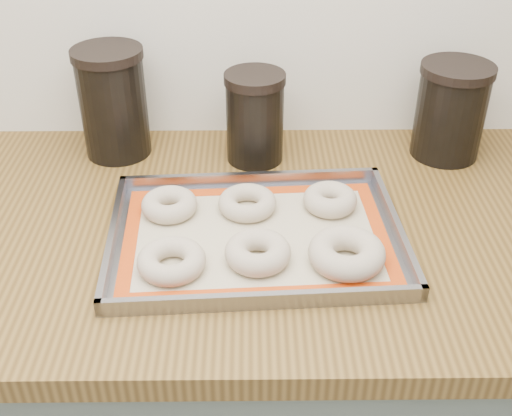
{
  "coord_description": "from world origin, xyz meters",
  "views": [
    {
      "loc": [
        -0.05,
        0.8,
        1.52
      ],
      "look_at": [
        -0.04,
        1.62,
        0.96
      ],
      "focal_mm": 45.0,
      "sensor_mm": 36.0,
      "label": 1
    }
  ],
  "objects_px": {
    "bagel_front_mid": "(258,252)",
    "canister_right": "(451,111)",
    "bagel_back_mid": "(247,203)",
    "bagel_back_right": "(330,200)",
    "bagel_front_right": "(347,253)",
    "bagel_back_left": "(169,205)",
    "canister_left": "(113,102)",
    "canister_mid": "(255,117)",
    "bagel_front_left": "(171,261)",
    "baking_tray": "(256,236)"
  },
  "relations": [
    {
      "from": "baking_tray",
      "to": "bagel_front_left",
      "type": "xyz_separation_m",
      "value": [
        -0.13,
        -0.08,
        0.01
      ]
    },
    {
      "from": "bagel_front_left",
      "to": "bagel_back_left",
      "type": "xyz_separation_m",
      "value": [
        -0.02,
        0.15,
        0.0
      ]
    },
    {
      "from": "bagel_front_right",
      "to": "canister_left",
      "type": "distance_m",
      "value": 0.54
    },
    {
      "from": "bagel_front_right",
      "to": "bagel_back_mid",
      "type": "xyz_separation_m",
      "value": [
        -0.15,
        0.14,
        -0.0
      ]
    },
    {
      "from": "bagel_front_right",
      "to": "bagel_back_right",
      "type": "height_order",
      "value": "bagel_front_right"
    },
    {
      "from": "bagel_back_left",
      "to": "canister_left",
      "type": "distance_m",
      "value": 0.27
    },
    {
      "from": "bagel_front_right",
      "to": "canister_right",
      "type": "distance_m",
      "value": 0.42
    },
    {
      "from": "bagel_front_mid",
      "to": "bagel_back_right",
      "type": "bearing_deg",
      "value": 49.15
    },
    {
      "from": "canister_mid",
      "to": "canister_right",
      "type": "relative_size",
      "value": 0.95
    },
    {
      "from": "baking_tray",
      "to": "canister_left",
      "type": "height_order",
      "value": "canister_left"
    },
    {
      "from": "baking_tray",
      "to": "canister_left",
      "type": "xyz_separation_m",
      "value": [
        -0.27,
        0.29,
        0.1
      ]
    },
    {
      "from": "bagel_back_mid",
      "to": "bagel_back_right",
      "type": "height_order",
      "value": "bagel_back_right"
    },
    {
      "from": "bagel_back_left",
      "to": "canister_right",
      "type": "bearing_deg",
      "value": 21.94
    },
    {
      "from": "bagel_front_left",
      "to": "bagel_front_right",
      "type": "height_order",
      "value": "bagel_front_right"
    },
    {
      "from": "baking_tray",
      "to": "canister_left",
      "type": "relative_size",
      "value": 2.28
    },
    {
      "from": "bagel_front_mid",
      "to": "canister_right",
      "type": "xyz_separation_m",
      "value": [
        0.37,
        0.34,
        0.07
      ]
    },
    {
      "from": "bagel_front_right",
      "to": "canister_mid",
      "type": "distance_m",
      "value": 0.36
    },
    {
      "from": "bagel_back_right",
      "to": "canister_left",
      "type": "bearing_deg",
      "value": 151.85
    },
    {
      "from": "bagel_front_right",
      "to": "canister_right",
      "type": "height_order",
      "value": "canister_right"
    },
    {
      "from": "bagel_back_right",
      "to": "bagel_front_left",
      "type": "bearing_deg",
      "value": -147.47
    },
    {
      "from": "baking_tray",
      "to": "canister_mid",
      "type": "distance_m",
      "value": 0.27
    },
    {
      "from": "canister_left",
      "to": "canister_mid",
      "type": "relative_size",
      "value": 1.21
    },
    {
      "from": "bagel_front_left",
      "to": "bagel_front_mid",
      "type": "bearing_deg",
      "value": 7.75
    },
    {
      "from": "bagel_front_mid",
      "to": "bagel_back_mid",
      "type": "xyz_separation_m",
      "value": [
        -0.02,
        0.14,
        -0.0
      ]
    },
    {
      "from": "bagel_front_right",
      "to": "canister_mid",
      "type": "xyz_separation_m",
      "value": [
        -0.13,
        0.33,
        0.06
      ]
    },
    {
      "from": "canister_left",
      "to": "bagel_front_mid",
      "type": "bearing_deg",
      "value": -52.78
    },
    {
      "from": "bagel_front_mid",
      "to": "bagel_back_left",
      "type": "relative_size",
      "value": 1.07
    },
    {
      "from": "bagel_front_left",
      "to": "bagel_back_mid",
      "type": "height_order",
      "value": "bagel_front_left"
    },
    {
      "from": "bagel_front_left",
      "to": "bagel_back_right",
      "type": "xyz_separation_m",
      "value": [
        0.25,
        0.16,
        0.0
      ]
    },
    {
      "from": "canister_left",
      "to": "baking_tray",
      "type": "bearing_deg",
      "value": -47.51
    },
    {
      "from": "bagel_front_left",
      "to": "canister_left",
      "type": "distance_m",
      "value": 0.4
    },
    {
      "from": "bagel_front_mid",
      "to": "bagel_front_right",
      "type": "distance_m",
      "value": 0.13
    },
    {
      "from": "bagel_front_mid",
      "to": "canister_left",
      "type": "distance_m",
      "value": 0.45
    },
    {
      "from": "bagel_back_left",
      "to": "canister_left",
      "type": "height_order",
      "value": "canister_left"
    },
    {
      "from": "bagel_front_left",
      "to": "canister_left",
      "type": "height_order",
      "value": "canister_left"
    },
    {
      "from": "bagel_front_right",
      "to": "bagel_back_right",
      "type": "xyz_separation_m",
      "value": [
        -0.01,
        0.15,
        -0.0
      ]
    },
    {
      "from": "bagel_front_right",
      "to": "bagel_back_mid",
      "type": "relative_size",
      "value": 1.18
    },
    {
      "from": "bagel_front_mid",
      "to": "bagel_back_mid",
      "type": "relative_size",
      "value": 1.02
    },
    {
      "from": "bagel_front_right",
      "to": "bagel_back_left",
      "type": "relative_size",
      "value": 1.24
    },
    {
      "from": "bagel_front_mid",
      "to": "bagel_back_right",
      "type": "distance_m",
      "value": 0.19
    },
    {
      "from": "baking_tray",
      "to": "bagel_back_right",
      "type": "height_order",
      "value": "bagel_back_right"
    },
    {
      "from": "bagel_back_right",
      "to": "canister_mid",
      "type": "height_order",
      "value": "canister_mid"
    },
    {
      "from": "bagel_front_mid",
      "to": "canister_right",
      "type": "height_order",
      "value": "canister_right"
    },
    {
      "from": "bagel_front_right",
      "to": "bagel_front_left",
      "type": "bearing_deg",
      "value": -177.54
    },
    {
      "from": "bagel_back_left",
      "to": "canister_right",
      "type": "height_order",
      "value": "canister_right"
    },
    {
      "from": "bagel_front_mid",
      "to": "bagel_back_right",
      "type": "xyz_separation_m",
      "value": [
        0.12,
        0.14,
        -0.0
      ]
    },
    {
      "from": "bagel_back_left",
      "to": "bagel_back_right",
      "type": "relative_size",
      "value": 1.03
    },
    {
      "from": "bagel_front_left",
      "to": "canister_mid",
      "type": "relative_size",
      "value": 0.59
    },
    {
      "from": "bagel_back_left",
      "to": "bagel_back_right",
      "type": "bearing_deg",
      "value": 2.35
    },
    {
      "from": "bagel_back_left",
      "to": "canister_left",
      "type": "bearing_deg",
      "value": 118.88
    }
  ]
}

